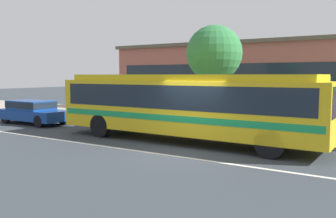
# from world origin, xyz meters

# --- Properties ---
(ground_plane) EXTENTS (120.00, 120.00, 0.00)m
(ground_plane) POSITION_xyz_m (0.00, 0.00, 0.00)
(ground_plane) COLOR #333A41
(sidewalk_slab) EXTENTS (60.00, 8.00, 0.12)m
(sidewalk_slab) POSITION_xyz_m (0.00, 7.04, 0.06)
(sidewalk_slab) COLOR #A29587
(sidewalk_slab) RESTS_ON ground_plane
(lane_stripe_center) EXTENTS (56.00, 0.16, 0.01)m
(lane_stripe_center) POSITION_xyz_m (0.00, -0.80, 0.00)
(lane_stripe_center) COLOR silver
(lane_stripe_center) RESTS_ON ground_plane
(transit_bus) EXTENTS (11.36, 2.56, 2.73)m
(transit_bus) POSITION_xyz_m (-1.00, 1.69, 1.59)
(transit_bus) COLOR gold
(transit_bus) RESTS_ON ground_plane
(sedan_behind_bus) EXTENTS (4.38, 1.79, 1.29)m
(sedan_behind_bus) POSITION_xyz_m (-10.90, 1.87, 0.72)
(sedan_behind_bus) COLOR navy
(sedan_behind_bus) RESTS_ON ground_plane
(pedestrian_waiting_near_sign) EXTENTS (0.41, 0.41, 1.65)m
(pedestrian_waiting_near_sign) POSITION_xyz_m (-4.99, 3.83, 1.08)
(pedestrian_waiting_near_sign) COLOR #77704F
(pedestrian_waiting_near_sign) RESTS_ON sidewalk_slab
(pedestrian_walking_along_curb) EXTENTS (0.44, 0.44, 1.69)m
(pedestrian_walking_along_curb) POSITION_xyz_m (2.87, 4.06, 1.11)
(pedestrian_walking_along_curb) COLOR navy
(pedestrian_walking_along_curb) RESTS_ON sidewalk_slab
(bus_stop_sign) EXTENTS (0.12, 0.44, 2.62)m
(bus_stop_sign) POSITION_xyz_m (4.07, 3.44, 1.79)
(bus_stop_sign) COLOR gray
(bus_stop_sign) RESTS_ON sidewalk_slab
(street_tree_near_stop) EXTENTS (2.75, 2.75, 5.03)m
(street_tree_near_stop) POSITION_xyz_m (-1.54, 5.43, 3.73)
(street_tree_near_stop) COLOR brown
(street_tree_near_stop) RESTS_ON sidewalk_slab
(station_building) EXTENTS (20.19, 7.01, 4.96)m
(station_building) POSITION_xyz_m (-2.89, 14.75, 2.49)
(station_building) COLOR #925448
(station_building) RESTS_ON ground_plane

